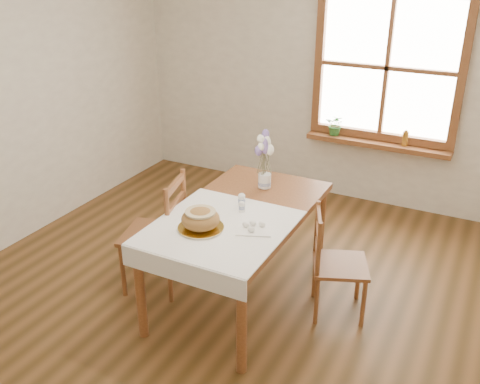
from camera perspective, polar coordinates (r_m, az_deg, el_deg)
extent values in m
plane|color=brown|center=(4.12, -1.95, -13.05)|extent=(5.00, 5.00, 0.00)
cube|color=white|center=(5.70, 10.36, 11.94)|extent=(4.50, 0.10, 2.60)
cube|color=brown|center=(5.69, 14.64, 5.84)|extent=(1.46, 0.08, 0.08)
cube|color=brown|center=(5.69, 8.48, 13.59)|extent=(0.08, 0.08, 1.30)
cube|color=brown|center=(5.42, 22.64, 11.45)|extent=(0.08, 0.08, 1.30)
cube|color=brown|center=(5.51, 15.41, 12.64)|extent=(0.04, 0.06, 1.30)
cube|color=brown|center=(5.51, 15.41, 12.64)|extent=(1.30, 0.06, 0.04)
cube|color=white|center=(5.54, 15.48, 12.69)|extent=(1.30, 0.01, 1.30)
cube|color=brown|center=(5.65, 14.42, 5.00)|extent=(1.46, 0.20, 0.05)
cube|color=brown|center=(3.95, 0.00, -2.31)|extent=(0.90, 1.60, 0.05)
cylinder|color=brown|center=(3.80, -10.57, -10.63)|extent=(0.07, 0.07, 0.70)
cylinder|color=brown|center=(3.45, 0.17, -14.24)|extent=(0.07, 0.07, 0.70)
cylinder|color=brown|center=(4.87, -0.12, -1.78)|extent=(0.07, 0.07, 0.70)
cylinder|color=brown|center=(4.60, 8.57, -3.73)|extent=(0.07, 0.07, 0.70)
cube|color=white|center=(3.70, -2.15, -3.79)|extent=(0.91, 0.99, 0.01)
cylinder|color=white|center=(3.67, -4.20, -3.84)|extent=(0.40, 0.40, 0.02)
ellipsoid|color=olive|center=(3.63, -4.24, -2.72)|extent=(0.26, 0.26, 0.15)
cube|color=white|center=(3.66, 1.51, -3.96)|extent=(0.29, 0.27, 0.01)
cylinder|color=white|center=(3.97, 0.18, -0.79)|extent=(0.07, 0.07, 0.10)
cylinder|color=white|center=(3.88, 0.20, -1.56)|extent=(0.05, 0.05, 0.08)
cylinder|color=white|center=(4.29, 2.63, 1.12)|extent=(0.13, 0.13, 0.11)
imported|color=#31712D|center=(5.72, 10.17, 6.82)|extent=(0.21, 0.23, 0.17)
cylinder|color=#A0651D|center=(5.57, 17.22, 5.54)|extent=(0.07, 0.07, 0.16)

